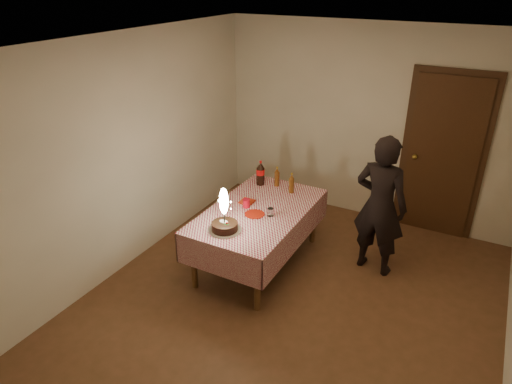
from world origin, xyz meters
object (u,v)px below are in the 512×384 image
amber_bottle_right (292,183)px  clear_cup (270,212)px  red_cup (246,203)px  red_plate (255,214)px  amber_bottle_left (277,177)px  dining_table (258,217)px  photographer (380,206)px  birthday_cake (224,220)px  cola_bottle (260,173)px

amber_bottle_right → clear_cup: bearing=-86.2°
red_cup → red_plate: bearing=-33.1°
red_cup → amber_bottle_left: amber_bottle_left is taller
clear_cup → amber_bottle_right: (-0.04, 0.64, 0.07)m
red_plate → amber_bottle_left: 0.81m
amber_bottle_left → red_plate: bearing=-81.8°
dining_table → amber_bottle_left: 0.71m
dining_table → amber_bottle_right: (0.14, 0.58, 0.21)m
red_plate → red_cup: size_ratio=2.20×
red_cup → photographer: bearing=21.9°
dining_table → red_cup: bearing=-176.1°
red_plate → amber_bottle_right: bearing=80.0°
clear_cup → photographer: bearing=30.0°
birthday_cake → clear_cup: birthday_cake is taller
birthday_cake → clear_cup: 0.58m
red_plate → photographer: photographer is taller
cola_bottle → photographer: (1.52, -0.07, -0.05)m
dining_table → photographer: bearing=23.9°
dining_table → red_cup: red_cup is taller
clear_cup → cola_bottle: bearing=125.6°
red_plate → clear_cup: 0.18m
photographer → birthday_cake: bearing=-140.0°
red_plate → dining_table: bearing=98.9°
birthday_cake → cola_bottle: 1.19m
red_plate → photographer: size_ratio=0.14×
dining_table → clear_cup: 0.24m
dining_table → red_cup: 0.21m
amber_bottle_left → birthday_cake: bearing=-89.8°
dining_table → red_plate: 0.16m
cola_bottle → amber_bottle_left: cola_bottle is taller
dining_table → birthday_cake: size_ratio=3.57×
cola_bottle → birthday_cake: bearing=-80.2°
dining_table → red_plate: red_plate is taller
red_plate → photographer: 1.38m
birthday_cake → red_plate: (0.11, 0.44, -0.12)m
amber_bottle_left → photographer: bearing=-5.6°
red_cup → cola_bottle: bearing=103.5°
amber_bottle_right → amber_bottle_left: bearing=159.7°
clear_cup → cola_bottle: 0.83m
cola_bottle → photographer: 1.52m
dining_table → cola_bottle: (-0.30, 0.61, 0.25)m
photographer → clear_cup: bearing=-150.0°
red_cup → cola_bottle: 0.65m
red_cup → cola_bottle: cola_bottle is taller
birthday_cake → photographer: (1.32, 1.10, -0.01)m
cola_bottle → photographer: size_ratio=0.20×
red_cup → photographer: 1.48m
dining_table → birthday_cake: bearing=-99.2°
cola_bottle → amber_bottle_left: bearing=17.1°
red_plate → amber_bottle_right: amber_bottle_right is taller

